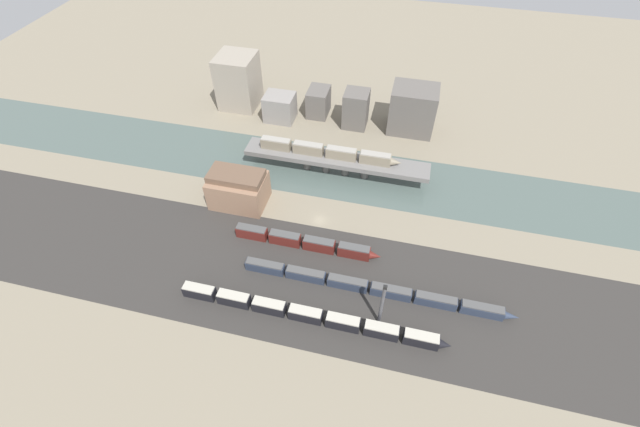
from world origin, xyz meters
The scene contains 15 objects.
ground_plane centered at (0.00, 0.00, 0.00)m, with size 400.00×400.00×0.00m, color gray.
railbed_yard centered at (0.00, -24.00, 0.00)m, with size 280.00×42.00×0.01m, color #33302D.
river_water centered at (0.00, 24.86, 0.00)m, with size 320.00×28.64×0.01m, color #4C5B56.
bridge centered at (0.00, 24.86, 5.69)m, with size 66.36×8.95×7.03m.
train_on_bridge centered at (-2.87, 24.86, 9.03)m, with size 50.75×3.08×4.07m.
train_yard_near centered at (5.88, -35.88, 1.91)m, with size 73.51×3.02×3.89m.
train_yard_mid centered at (21.29, -23.31, 1.71)m, with size 77.16×2.65×3.49m.
train_yard_far centered at (-1.72, -11.79, 2.05)m, with size 45.73×2.92×4.19m.
warehouse_building centered at (-28.46, 2.25, 6.06)m, with size 18.18×12.93×12.75m.
signal_tower centered at (24.10, -32.34, 8.36)m, with size 1.00×0.91×16.91m.
city_block_far_left centered at (-50.04, 60.17, 11.09)m, with size 15.50×15.91×22.17m, color gray.
city_block_left centered at (-29.89, 53.17, 5.50)m, with size 12.14×10.13×11.00m, color gray.
city_block_center centered at (-15.20, 60.66, 5.68)m, with size 8.47×11.21×11.36m, color #605B56.
city_block_right centered at (1.46, 56.23, 7.51)m, with size 9.64×9.86×15.01m, color #605B56.
city_block_far_right centered at (23.81, 58.70, 9.16)m, with size 17.75×14.27×18.31m, color #605B56.
Camera 1 is at (22.42, -92.63, 103.21)m, focal length 24.00 mm.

